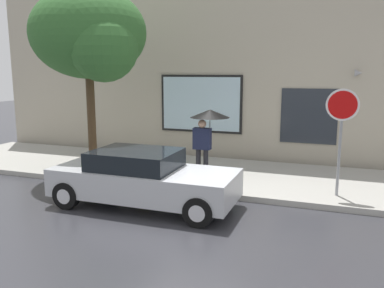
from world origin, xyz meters
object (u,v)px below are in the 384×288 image
(fire_hydrant, at_px, (141,164))
(stop_sign, at_px, (341,121))
(street_tree, at_px, (91,36))
(parked_car, at_px, (143,179))
(pedestrian_with_umbrella, at_px, (208,123))

(fire_hydrant, distance_m, stop_sign, 5.46)
(street_tree, relative_size, stop_sign, 2.07)
(parked_car, bearing_deg, pedestrian_with_umbrella, 68.86)
(stop_sign, bearing_deg, street_tree, 179.93)
(parked_car, distance_m, stop_sign, 4.90)
(street_tree, bearing_deg, pedestrian_with_umbrella, 5.76)
(street_tree, bearing_deg, fire_hydrant, -6.29)
(parked_car, xyz_separation_m, pedestrian_with_umbrella, (0.87, 2.26, 1.08))
(pedestrian_with_umbrella, bearing_deg, street_tree, -174.24)
(pedestrian_with_umbrella, distance_m, street_tree, 4.18)
(pedestrian_with_umbrella, xyz_separation_m, street_tree, (-3.41, -0.34, 2.39))
(parked_car, relative_size, pedestrian_with_umbrella, 2.20)
(fire_hydrant, relative_size, street_tree, 0.15)
(fire_hydrant, xyz_separation_m, street_tree, (-1.60, 0.18, 3.59))
(pedestrian_with_umbrella, bearing_deg, stop_sign, -5.84)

